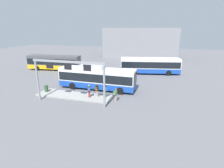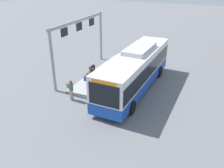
{
  "view_description": "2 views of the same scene",
  "coord_description": "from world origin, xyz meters",
  "px_view_note": "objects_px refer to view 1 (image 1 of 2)",
  "views": [
    {
      "loc": [
        8.9,
        -23.41,
        8.65
      ],
      "look_at": [
        2.82,
        -1.9,
        1.58
      ],
      "focal_mm": 28.45,
      "sensor_mm": 36.0,
      "label": 1
    },
    {
      "loc": [
        17.34,
        5.62,
        9.06
      ],
      "look_at": [
        3.42,
        -0.57,
        1.79
      ],
      "focal_mm": 38.21,
      "sensor_mm": 36.0,
      "label": 2
    }
  ],
  "objects_px": {
    "person_waiting_near": "(116,95)",
    "trash_bin": "(46,89)",
    "bus_background_right": "(54,62)",
    "person_waiting_mid": "(97,90)",
    "person_waiting_far": "(89,91)",
    "bus_main": "(97,77)",
    "person_boarding": "(105,91)",
    "bus_background_left": "(150,65)"
  },
  "relations": [
    {
      "from": "bus_main",
      "to": "person_waiting_near",
      "type": "bearing_deg",
      "value": -43.35
    },
    {
      "from": "trash_bin",
      "to": "person_waiting_near",
      "type": "bearing_deg",
      "value": -2.23
    },
    {
      "from": "bus_background_left",
      "to": "person_waiting_mid",
      "type": "height_order",
      "value": "bus_background_left"
    },
    {
      "from": "bus_background_left",
      "to": "person_waiting_far",
      "type": "bearing_deg",
      "value": 55.68
    },
    {
      "from": "person_waiting_near",
      "to": "person_waiting_far",
      "type": "bearing_deg",
      "value": 105.11
    },
    {
      "from": "person_waiting_far",
      "to": "person_waiting_near",
      "type": "bearing_deg",
      "value": -110.46
    },
    {
      "from": "person_boarding",
      "to": "person_waiting_far",
      "type": "bearing_deg",
      "value": 74.42
    },
    {
      "from": "person_boarding",
      "to": "person_waiting_mid",
      "type": "bearing_deg",
      "value": 63.83
    },
    {
      "from": "person_waiting_far",
      "to": "trash_bin",
      "type": "distance_m",
      "value": 6.62
    },
    {
      "from": "bus_background_left",
      "to": "trash_bin",
      "type": "xyz_separation_m",
      "value": [
        -13.01,
        -14.91,
        -1.17
      ]
    },
    {
      "from": "bus_main",
      "to": "bus_background_right",
      "type": "xyz_separation_m",
      "value": [
        -13.22,
        9.38,
        -0.03
      ]
    },
    {
      "from": "person_boarding",
      "to": "person_waiting_near",
      "type": "height_order",
      "value": "person_boarding"
    },
    {
      "from": "person_waiting_near",
      "to": "person_waiting_far",
      "type": "height_order",
      "value": "person_waiting_far"
    },
    {
      "from": "bus_background_left",
      "to": "person_waiting_far",
      "type": "xyz_separation_m",
      "value": [
        -6.42,
        -15.26,
        -0.73
      ]
    },
    {
      "from": "person_waiting_near",
      "to": "trash_bin",
      "type": "distance_m",
      "value": 10.11
    },
    {
      "from": "bus_background_right",
      "to": "trash_bin",
      "type": "xyz_separation_m",
      "value": [
        6.97,
        -12.81,
        -1.17
      ]
    },
    {
      "from": "bus_background_left",
      "to": "person_waiting_near",
      "type": "xyz_separation_m",
      "value": [
        -2.91,
        -15.31,
        -0.89
      ]
    },
    {
      "from": "person_boarding",
      "to": "person_waiting_mid",
      "type": "relative_size",
      "value": 1.0
    },
    {
      "from": "person_boarding",
      "to": "trash_bin",
      "type": "xyz_separation_m",
      "value": [
        -8.58,
        -0.25,
        -0.44
      ]
    },
    {
      "from": "person_boarding",
      "to": "trash_bin",
      "type": "height_order",
      "value": "person_boarding"
    },
    {
      "from": "bus_background_right",
      "to": "bus_main",
      "type": "bearing_deg",
      "value": -41.09
    },
    {
      "from": "bus_background_right",
      "to": "person_waiting_far",
      "type": "xyz_separation_m",
      "value": [
        13.56,
        -13.16,
        -0.73
      ]
    },
    {
      "from": "person_waiting_near",
      "to": "person_waiting_mid",
      "type": "bearing_deg",
      "value": 94.39
    },
    {
      "from": "person_waiting_near",
      "to": "bus_main",
      "type": "bearing_deg",
      "value": 60.94
    },
    {
      "from": "person_boarding",
      "to": "bus_main",
      "type": "bearing_deg",
      "value": 3.56
    },
    {
      "from": "person_waiting_mid",
      "to": "person_waiting_far",
      "type": "height_order",
      "value": "same"
    },
    {
      "from": "bus_background_right",
      "to": "person_waiting_mid",
      "type": "xyz_separation_m",
      "value": [
        14.46,
        -12.68,
        -0.73
      ]
    },
    {
      "from": "bus_background_right",
      "to": "person_waiting_far",
      "type": "distance_m",
      "value": 18.91
    },
    {
      "from": "bus_main",
      "to": "trash_bin",
      "type": "bearing_deg",
      "value": -149.77
    },
    {
      "from": "bus_background_left",
      "to": "person_waiting_mid",
      "type": "xyz_separation_m",
      "value": [
        -5.52,
        -14.78,
        -0.73
      ]
    },
    {
      "from": "person_waiting_near",
      "to": "person_waiting_far",
      "type": "xyz_separation_m",
      "value": [
        -3.5,
        0.04,
        0.16
      ]
    },
    {
      "from": "bus_main",
      "to": "person_waiting_near",
      "type": "xyz_separation_m",
      "value": [
        3.84,
        -3.82,
        -0.92
      ]
    },
    {
      "from": "bus_main",
      "to": "bus_background_left",
      "type": "bearing_deg",
      "value": 61.01
    },
    {
      "from": "person_waiting_near",
      "to": "person_waiting_mid",
      "type": "relative_size",
      "value": 1.0
    },
    {
      "from": "bus_background_right",
      "to": "person_waiting_far",
      "type": "bearing_deg",
      "value": -49.88
    },
    {
      "from": "bus_background_right",
      "to": "person_waiting_far",
      "type": "height_order",
      "value": "bus_background_right"
    },
    {
      "from": "person_waiting_mid",
      "to": "trash_bin",
      "type": "distance_m",
      "value": 7.51
    },
    {
      "from": "trash_bin",
      "to": "person_waiting_mid",
      "type": "bearing_deg",
      "value": 1.01
    },
    {
      "from": "bus_background_right",
      "to": "trash_bin",
      "type": "bearing_deg",
      "value": -67.2
    },
    {
      "from": "bus_background_left",
      "to": "person_waiting_far",
      "type": "distance_m",
      "value": 16.57
    },
    {
      "from": "person_waiting_mid",
      "to": "person_waiting_far",
      "type": "relative_size",
      "value": 1.0
    },
    {
      "from": "bus_background_right",
      "to": "person_waiting_mid",
      "type": "relative_size",
      "value": 6.81
    }
  ]
}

